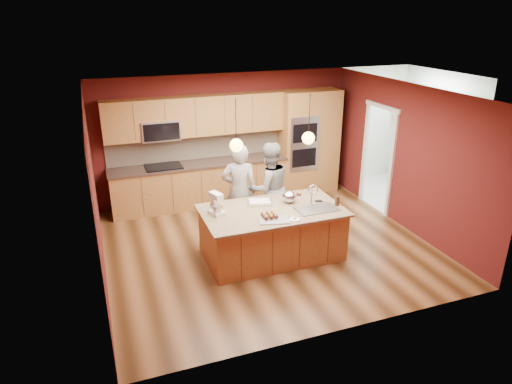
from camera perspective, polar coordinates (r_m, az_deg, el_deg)
name	(u,v)px	position (r m, az deg, el deg)	size (l,w,h in m)	color
floor	(267,245)	(8.18, 1.37, -6.62)	(5.50, 5.50, 0.00)	#402610
ceiling	(268,92)	(7.29, 1.56, 12.39)	(5.50, 5.50, 0.00)	white
wall_back	(225,137)	(9.89, -3.88, 6.85)	(5.50, 5.50, 0.00)	#4D1413
wall_front	(344,239)	(5.57, 10.96, -5.74)	(5.50, 5.50, 0.00)	#4D1413
wall_left	(95,195)	(7.15, -19.50, -0.31)	(5.00, 5.00, 0.00)	#4D1413
wall_right	(405,157)	(8.96, 18.10, 4.23)	(5.00, 5.00, 0.00)	#4D1413
cabinet_run	(198,160)	(9.60, -7.29, 3.97)	(3.74, 0.64, 2.30)	brown
oven_column	(308,142)	(10.33, 6.56, 6.24)	(1.30, 0.62, 2.30)	brown
doorway_trim	(378,160)	(9.65, 14.95, 3.91)	(0.08, 1.11, 2.20)	silver
laundry_room	(435,107)	(10.73, 21.47, 9.87)	(2.60, 2.70, 2.70)	beige
pendant_left	(236,145)	(6.89, -2.47, 5.89)	(0.20, 0.20, 0.80)	black
pendant_right	(308,138)	(7.33, 6.56, 6.74)	(0.20, 0.20, 0.80)	black
island	(273,232)	(7.65, 2.13, -5.04)	(2.32, 1.30, 1.23)	brown
person_left	(239,191)	(8.16, -2.09, 0.10)	(0.64, 0.42, 1.75)	black
person_right	(269,188)	(8.34, 1.62, 0.48)	(0.84, 0.65, 1.72)	slate
stand_mixer	(216,205)	(7.28, -4.97, -1.63)	(0.26, 0.30, 0.36)	white
sheet_cake	(260,202)	(7.70, 0.48, -1.28)	(0.47, 0.40, 0.05)	silver
cooling_rack	(274,220)	(7.10, 2.26, -3.46)	(0.46, 0.33, 0.02)	#9FA2A5
mixing_bowl	(289,197)	(7.73, 4.18, -0.60)	(0.25, 0.25, 0.21)	silver
plate	(295,219)	(7.13, 4.87, -3.42)	(0.17, 0.17, 0.01)	white
tumbler	(337,201)	(7.72, 10.09, -1.10)	(0.08, 0.08, 0.16)	#382413
phone	(319,201)	(7.85, 7.85, -1.13)	(0.13, 0.07, 0.01)	black
cupcakes_left	(216,204)	(7.61, -4.99, -1.56)	(0.21, 0.21, 0.06)	tan
cupcakes_rack	(269,215)	(7.16, 1.70, -2.84)	(0.25, 0.25, 0.07)	tan
cupcakes_right	(296,193)	(8.07, 5.07, -0.15)	(0.16, 0.16, 0.07)	tan
washer	(432,177)	(10.73, 21.11, 1.71)	(0.59, 0.61, 0.95)	white
dryer	(413,165)	(11.21, 19.02, 3.20)	(0.68, 0.70, 1.09)	white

